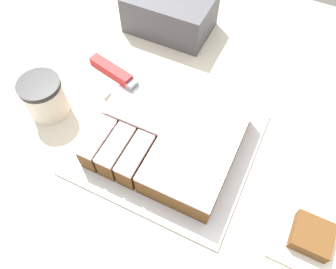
% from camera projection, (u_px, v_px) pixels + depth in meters
% --- Properties ---
extents(ground_plane, '(8.00, 8.00, 0.00)m').
position_uv_depth(ground_plane, '(164.00, 239.00, 1.50)').
color(ground_plane, '#4C4742').
extents(countertop, '(1.40, 1.10, 0.95)m').
position_uv_depth(countertop, '(162.00, 201.00, 1.10)').
color(countertop, beige).
rests_on(countertop, ground_plane).
extents(cake_board, '(0.33, 0.31, 0.01)m').
position_uv_depth(cake_board, '(168.00, 143.00, 0.66)').
color(cake_board, silver).
rests_on(cake_board, countertop).
extents(cake, '(0.27, 0.24, 0.06)m').
position_uv_depth(cake, '(170.00, 134.00, 0.63)').
color(cake, brown).
rests_on(cake, cake_board).
extents(knife, '(0.29, 0.09, 0.02)m').
position_uv_depth(knife, '(123.00, 78.00, 0.66)').
color(knife, silver).
rests_on(knife, cake).
extents(coffee_cup, '(0.09, 0.09, 0.09)m').
position_uv_depth(coffee_cup, '(45.00, 97.00, 0.67)').
color(coffee_cup, beige).
rests_on(coffee_cup, countertop).
extents(paper_napkin, '(0.12, 0.12, 0.01)m').
position_uv_depth(paper_napkin, '(308.00, 238.00, 0.56)').
color(paper_napkin, white).
rests_on(paper_napkin, countertop).
extents(brownie, '(0.06, 0.06, 0.03)m').
position_uv_depth(brownie, '(312.00, 236.00, 0.55)').
color(brownie, brown).
rests_on(brownie, paper_napkin).
extents(storage_box, '(0.21, 0.14, 0.09)m').
position_uv_depth(storage_box, '(170.00, 12.00, 0.81)').
color(storage_box, '#47474C').
rests_on(storage_box, countertop).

